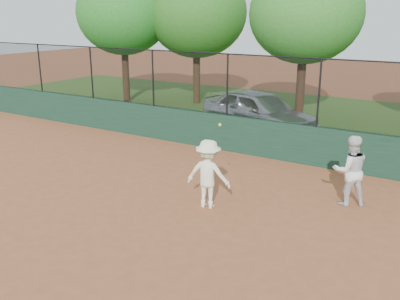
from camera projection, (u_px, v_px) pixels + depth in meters
The scene contains 10 objects.
ground at pixel (117, 221), 9.84m from camera, with size 80.00×80.00×0.00m, color #995331.
back_wall at pixel (240, 135), 14.56m from camera, with size 26.00×0.20×1.20m, color #1B3C2A.
grass_strip at pixel (301, 118), 19.62m from camera, with size 36.00×12.00×0.01m, color #294B17.
parked_car at pixel (258, 112), 16.99m from camera, with size 1.93×4.81×1.64m, color #B5B9BF.
player_second at pixel (350, 170), 10.49m from camera, with size 0.83×0.65×1.71m, color silver.
player_main at pixel (208, 174), 10.36m from camera, with size 1.15×0.79×2.14m.
fence_assembly at pixel (240, 85), 14.09m from camera, with size 26.00×0.06×2.00m.
tree_0 at pixel (123, 13), 22.13m from camera, with size 4.79×4.36×6.52m.
tree_1 at pixel (196, 13), 21.65m from camera, with size 5.01×4.56×6.61m.
tree_2 at pixel (305, 14), 17.86m from camera, with size 4.62×4.20×6.40m.
Camera 1 is at (6.25, -6.67, 4.38)m, focal length 40.00 mm.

